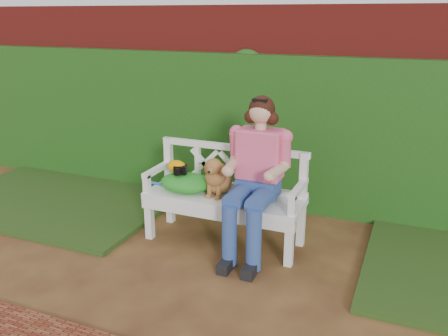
% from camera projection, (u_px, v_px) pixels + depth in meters
% --- Properties ---
extents(ground, '(60.00, 60.00, 0.00)m').
position_uv_depth(ground, '(218.00, 277.00, 3.98)').
color(ground, '#412415').
extents(brick_wall, '(10.00, 0.30, 2.20)m').
position_uv_depth(brick_wall, '(285.00, 108.00, 5.31)').
color(brick_wall, maroon).
rests_on(brick_wall, ground).
extents(ivy_hedge, '(10.00, 0.18, 1.70)m').
position_uv_depth(ivy_hedge, '(279.00, 134.00, 5.19)').
color(ivy_hedge, '#235B16').
rests_on(ivy_hedge, ground).
extents(grass_left, '(2.60, 2.00, 0.05)m').
position_uv_depth(grass_left, '(63.00, 197.00, 5.64)').
color(grass_left, '#1A320F').
rests_on(grass_left, ground).
extents(garden_bench, '(1.65, 0.80, 0.48)m').
position_uv_depth(garden_bench, '(224.00, 219.00, 4.53)').
color(garden_bench, white).
rests_on(garden_bench, ground).
extents(seated_woman, '(0.72, 0.89, 1.43)m').
position_uv_depth(seated_woman, '(258.00, 177.00, 4.24)').
color(seated_woman, '#FF5877').
rests_on(seated_woman, ground).
extents(dog, '(0.27, 0.36, 0.39)m').
position_uv_depth(dog, '(218.00, 175.00, 4.42)').
color(dog, '#9B6D3F').
rests_on(dog, garden_bench).
extents(tennis_racket, '(0.62, 0.28, 0.03)m').
position_uv_depth(tennis_racket, '(179.00, 187.00, 4.63)').
color(tennis_racket, white).
rests_on(tennis_racket, garden_bench).
extents(green_bag, '(0.54, 0.44, 0.17)m').
position_uv_depth(green_bag, '(185.00, 182.00, 4.55)').
color(green_bag, '#276927').
rests_on(green_bag, garden_bench).
extents(camera_item, '(0.14, 0.12, 0.08)m').
position_uv_depth(camera_item, '(181.00, 170.00, 4.52)').
color(camera_item, black).
rests_on(camera_item, green_bag).
extents(baseball_glove, '(0.22, 0.19, 0.12)m').
position_uv_depth(baseball_glove, '(177.00, 166.00, 4.55)').
color(baseball_glove, '#EE9900').
rests_on(baseball_glove, green_bag).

